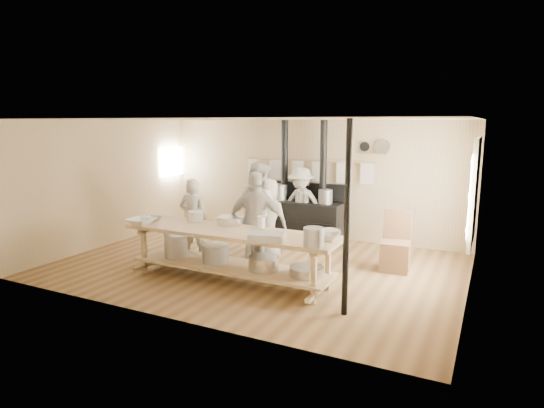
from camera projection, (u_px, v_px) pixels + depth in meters
name	position (u px, v px, depth m)	size (l,w,h in m)	color
ground	(257.00, 265.00, 8.21)	(7.00, 7.00, 0.00)	brown
room_shell	(257.00, 176.00, 7.92)	(7.00, 7.00, 7.00)	tan
window_right	(474.00, 192.00, 6.96)	(0.09, 1.50, 1.65)	beige
left_opening	(172.00, 161.00, 11.19)	(0.00, 0.90, 0.90)	white
stove	(302.00, 216.00, 9.99)	(1.90, 0.75, 2.60)	black
towel_rail	(308.00, 167.00, 10.05)	(3.00, 0.04, 0.47)	tan
back_wall_shelf	(375.00, 149.00, 9.36)	(0.63, 0.14, 0.32)	tan
prep_table	(230.00, 250.00, 7.32)	(3.60, 0.90, 0.85)	tan
support_post	(347.00, 220.00, 5.89)	(0.08, 0.08, 2.60)	black
cook_far_left	(194.00, 218.00, 8.58)	(0.55, 0.36, 1.52)	beige
cook_left	(260.00, 211.00, 8.50)	(0.89, 0.69, 1.83)	beige
cook_center	(268.00, 219.00, 8.53)	(0.75, 0.48, 1.52)	beige
cook_right	(256.00, 222.00, 7.78)	(1.02, 0.42, 1.73)	beige
cook_by_window	(301.00, 205.00, 9.77)	(1.04, 0.60, 1.60)	beige
chair	(395.00, 253.00, 7.89)	(0.53, 0.53, 1.03)	brown
bowl_white_a	(141.00, 222.00, 7.64)	(0.44, 0.44, 0.11)	white
bowl_steel_a	(153.00, 219.00, 7.90)	(0.27, 0.27, 0.09)	silver
bowl_white_b	(325.00, 235.00, 6.70)	(0.46, 0.46, 0.11)	white
bowl_steel_b	(329.00, 233.00, 6.87)	(0.32, 0.32, 0.10)	silver
roasting_pan	(267.00, 237.00, 6.60)	(0.50, 0.34, 0.11)	#B2B2B7
mixing_bowl_large	(230.00, 221.00, 7.63)	(0.45, 0.45, 0.14)	silver
bucket_galv	(314.00, 237.00, 6.27)	(0.29, 0.29, 0.27)	gray
deep_bowl_enamel	(196.00, 216.00, 7.93)	(0.27, 0.27, 0.17)	white
pitcher	(261.00, 222.00, 7.37)	(0.13, 0.13, 0.20)	white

